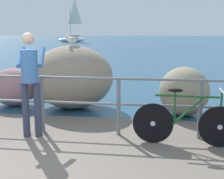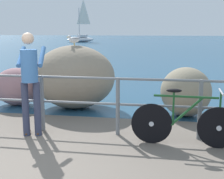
{
  "view_description": "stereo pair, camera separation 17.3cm",
  "coord_description": "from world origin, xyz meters",
  "px_view_note": "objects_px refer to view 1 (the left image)",
  "views": [
    {
      "loc": [
        2.02,
        -3.38,
        1.83
      ],
      "look_at": [
        1.22,
        2.25,
        0.73
      ],
      "focal_mm": 49.9,
      "sensor_mm": 36.0,
      "label": 1
    },
    {
      "loc": [
        2.19,
        -3.35,
        1.83
      ],
      "look_at": [
        1.22,
        2.25,
        0.73
      ],
      "focal_mm": 49.9,
      "sensor_mm": 36.0,
      "label": 2
    }
  ],
  "objects_px": {
    "bicycle": "(196,117)",
    "breakwater_boulder_main": "(72,77)",
    "breakwater_boulder_right": "(184,91)",
    "person_at_railing": "(30,80)",
    "seagull": "(72,39)",
    "sailboat": "(72,37)",
    "breakwater_boulder_left": "(14,87)"
  },
  "relations": [
    {
      "from": "bicycle",
      "to": "breakwater_boulder_main",
      "type": "relative_size",
      "value": 0.89
    },
    {
      "from": "person_at_railing",
      "to": "breakwater_boulder_main",
      "type": "height_order",
      "value": "person_at_railing"
    },
    {
      "from": "breakwater_boulder_main",
      "to": "sailboat",
      "type": "bearing_deg",
      "value": 105.19
    },
    {
      "from": "person_at_railing",
      "to": "sailboat",
      "type": "relative_size",
      "value": 0.29
    },
    {
      "from": "bicycle",
      "to": "breakwater_boulder_right",
      "type": "bearing_deg",
      "value": 93.35
    },
    {
      "from": "person_at_railing",
      "to": "sailboat",
      "type": "height_order",
      "value": "sailboat"
    },
    {
      "from": "breakwater_boulder_right",
      "to": "breakwater_boulder_main",
      "type": "bearing_deg",
      "value": 174.14
    },
    {
      "from": "bicycle",
      "to": "seagull",
      "type": "xyz_separation_m",
      "value": [
        -2.56,
        2.09,
        1.15
      ]
    },
    {
      "from": "breakwater_boulder_left",
      "to": "person_at_railing",
      "type": "bearing_deg",
      "value": -57.52
    },
    {
      "from": "person_at_railing",
      "to": "breakwater_boulder_right",
      "type": "height_order",
      "value": "person_at_railing"
    },
    {
      "from": "bicycle",
      "to": "seagull",
      "type": "relative_size",
      "value": 5.65
    },
    {
      "from": "bicycle",
      "to": "breakwater_boulder_main",
      "type": "height_order",
      "value": "breakwater_boulder_main"
    },
    {
      "from": "bicycle",
      "to": "sailboat",
      "type": "relative_size",
      "value": 0.28
    },
    {
      "from": "bicycle",
      "to": "breakwater_boulder_left",
      "type": "bearing_deg",
      "value": 154.91
    },
    {
      "from": "breakwater_boulder_left",
      "to": "breakwater_boulder_right",
      "type": "bearing_deg",
      "value": -3.79
    },
    {
      "from": "seagull",
      "to": "sailboat",
      "type": "height_order",
      "value": "sailboat"
    },
    {
      "from": "seagull",
      "to": "person_at_railing",
      "type": "bearing_deg",
      "value": 43.84
    },
    {
      "from": "bicycle",
      "to": "breakwater_boulder_right",
      "type": "xyz_separation_m",
      "value": [
        -0.03,
        1.84,
        0.06
      ]
    },
    {
      "from": "bicycle",
      "to": "breakwater_boulder_main",
      "type": "bearing_deg",
      "value": 143.25
    },
    {
      "from": "sailboat",
      "to": "person_at_railing",
      "type": "bearing_deg",
      "value": 60.11
    },
    {
      "from": "person_at_railing",
      "to": "breakwater_boulder_left",
      "type": "bearing_deg",
      "value": 19.14
    },
    {
      "from": "breakwater_boulder_left",
      "to": "breakwater_boulder_right",
      "type": "xyz_separation_m",
      "value": [
        4.0,
        -0.27,
        0.07
      ]
    },
    {
      "from": "person_at_railing",
      "to": "sailboat",
      "type": "distance_m",
      "value": 40.98
    },
    {
      "from": "breakwater_boulder_main",
      "to": "breakwater_boulder_right",
      "type": "relative_size",
      "value": 1.61
    },
    {
      "from": "bicycle",
      "to": "seagull",
      "type": "distance_m",
      "value": 3.49
    },
    {
      "from": "bicycle",
      "to": "person_at_railing",
      "type": "bearing_deg",
      "value": -179.19
    },
    {
      "from": "person_at_railing",
      "to": "breakwater_boulder_right",
      "type": "bearing_deg",
      "value": -70.43
    },
    {
      "from": "breakwater_boulder_left",
      "to": "seagull",
      "type": "bearing_deg",
      "value": -0.56
    },
    {
      "from": "bicycle",
      "to": "person_at_railing",
      "type": "distance_m",
      "value": 2.8
    },
    {
      "from": "bicycle",
      "to": "breakwater_boulder_right",
      "type": "height_order",
      "value": "breakwater_boulder_right"
    },
    {
      "from": "breakwater_boulder_right",
      "to": "seagull",
      "type": "relative_size",
      "value": 3.93
    },
    {
      "from": "breakwater_boulder_right",
      "to": "person_at_railing",
      "type": "bearing_deg",
      "value": -147.08
    }
  ]
}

